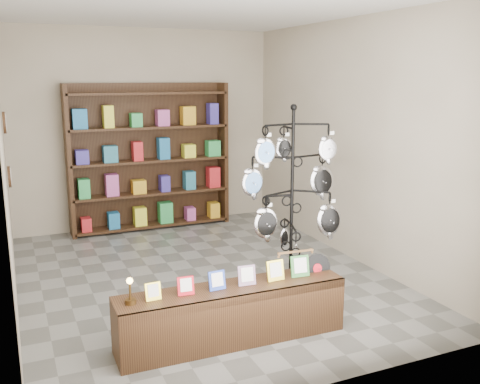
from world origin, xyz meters
name	(u,v)px	position (x,y,z in m)	size (l,w,h in m)	color
ground	(202,276)	(0.00, 0.00, 0.00)	(5.00, 5.00, 0.00)	slate
room_envelope	(199,118)	(0.00, 0.00, 1.85)	(5.00, 5.00, 5.00)	#B2A58F
display_tree	(292,191)	(0.61, -1.02, 1.18)	(1.05, 0.98, 2.04)	black
front_shelf	(232,314)	(-0.27, -1.57, 0.25)	(2.05, 0.45, 0.72)	black
back_shelving	(150,162)	(0.00, 2.30, 1.03)	(2.42, 0.36, 2.20)	black
wall_clocks	(7,150)	(-1.97, 0.80, 1.50)	(0.03, 0.24, 0.84)	black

